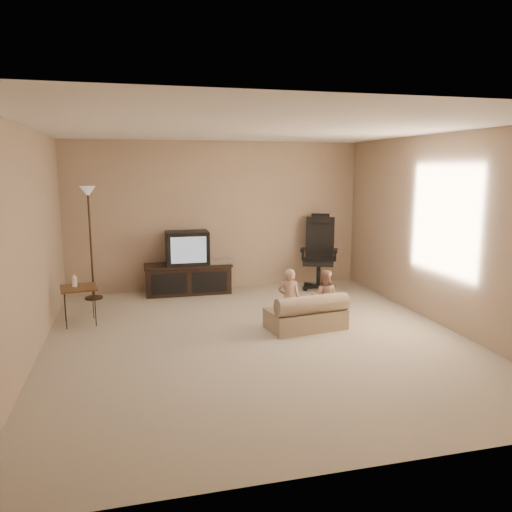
{
  "coord_description": "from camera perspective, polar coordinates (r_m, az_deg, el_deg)",
  "views": [
    {
      "loc": [
        -1.44,
        -5.62,
        2.06
      ],
      "look_at": [
        0.14,
        0.6,
        0.92
      ],
      "focal_mm": 35.0,
      "sensor_mm": 36.0,
      "label": 1
    }
  ],
  "objects": [
    {
      "name": "floor_lamp",
      "position": [
        8.16,
        -18.52,
        4.2
      ],
      "size": [
        0.28,
        0.28,
        1.78
      ],
      "color": "#322216",
      "rests_on": "floor"
    },
    {
      "name": "office_chair",
      "position": [
        8.63,
        7.21,
        -0.7
      ],
      "size": [
        0.78,
        0.8,
        1.28
      ],
      "rotation": [
        0.0,
        0.0,
        -0.43
      ],
      "color": "black",
      "rests_on": "floor"
    },
    {
      "name": "room_shell",
      "position": [
        5.83,
        0.14,
        4.74
      ],
      "size": [
        5.5,
        5.5,
        5.5
      ],
      "color": "white",
      "rests_on": "floor"
    },
    {
      "name": "side_table",
      "position": [
        7.01,
        -19.64,
        -3.47
      ],
      "size": [
        0.52,
        0.52,
        0.68
      ],
      "rotation": [
        0.0,
        0.0,
        0.14
      ],
      "color": "brown",
      "rests_on": "floor"
    },
    {
      "name": "toddler_left",
      "position": [
        6.45,
        3.77,
        -4.89
      ],
      "size": [
        0.33,
        0.27,
        0.79
      ],
      "primitive_type": "imported",
      "rotation": [
        0.0,
        0.0,
        2.91
      ],
      "color": "tan",
      "rests_on": "floor"
    },
    {
      "name": "floor",
      "position": [
        6.16,
        0.13,
        -9.48
      ],
      "size": [
        5.5,
        5.5,
        0.0
      ],
      "primitive_type": "plane",
      "color": "#B4A78F",
      "rests_on": "ground"
    },
    {
      "name": "tv_stand",
      "position": [
        8.32,
        -7.76,
        -1.33
      ],
      "size": [
        1.45,
        0.56,
        1.03
      ],
      "rotation": [
        0.0,
        0.0,
        -0.02
      ],
      "color": "black",
      "rests_on": "floor"
    },
    {
      "name": "child_sofa",
      "position": [
        6.49,
        5.89,
        -6.7
      ],
      "size": [
        1.04,
        0.68,
        0.48
      ],
      "rotation": [
        0.0,
        0.0,
        0.13
      ],
      "color": "tan",
      "rests_on": "floor"
    },
    {
      "name": "toddler_right",
      "position": [
        6.63,
        7.81,
        -4.76
      ],
      "size": [
        0.41,
        0.32,
        0.75
      ],
      "primitive_type": "imported",
      "rotation": [
        0.0,
        0.0,
        2.76
      ],
      "color": "tan",
      "rests_on": "floor"
    }
  ]
}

